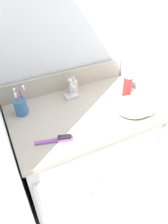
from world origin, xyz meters
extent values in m
plane|color=beige|center=(0.00, 0.00, 0.00)|extent=(6.00, 6.00, 0.00)
cube|color=silver|center=(0.00, 0.34, 1.10)|extent=(1.08, 0.08, 2.20)
cube|color=silver|center=(0.50, 0.00, 1.10)|extent=(0.08, 0.66, 2.20)
cube|color=white|center=(0.00, 0.00, 0.38)|extent=(0.87, 0.54, 0.76)
cube|color=white|center=(-0.21, -0.28, 0.34)|extent=(0.42, 0.02, 0.61)
cube|color=white|center=(0.22, -0.28, 0.60)|extent=(0.38, 0.02, 0.18)
cube|color=silver|center=(-0.08, -0.30, 0.34)|extent=(0.02, 0.02, 0.09)
cube|color=silver|center=(0.22, -0.30, 0.60)|extent=(0.10, 0.02, 0.01)
cube|color=#B2A899|center=(0.00, 0.00, 0.78)|extent=(0.90, 0.58, 0.03)
ellipsoid|color=#A49A8C|center=(0.00, 0.00, 0.68)|extent=(0.37, 0.28, 0.22)
cylinder|color=silver|center=(0.00, 0.00, 0.58)|extent=(0.03, 0.03, 0.01)
cube|color=#B2A899|center=(0.00, 0.28, 0.86)|extent=(0.90, 0.02, 0.14)
cube|color=silver|center=(0.00, 0.17, 0.80)|extent=(0.09, 0.06, 0.02)
cylinder|color=silver|center=(0.00, 0.17, 0.86)|extent=(0.02, 0.02, 0.08)
cylinder|color=silver|center=(0.00, 0.14, 0.90)|extent=(0.02, 0.06, 0.02)
sphere|color=silver|center=(0.00, 0.18, 0.92)|extent=(0.03, 0.03, 0.03)
cylinder|color=teal|center=(-0.34, 0.15, 0.85)|extent=(0.08, 0.08, 0.10)
cylinder|color=purple|center=(-0.31, 0.16, 0.88)|extent=(0.04, 0.02, 0.16)
cube|color=white|center=(-0.30, 0.16, 0.96)|extent=(0.02, 0.02, 0.03)
cylinder|color=green|center=(-0.35, 0.16, 0.88)|extent=(0.02, 0.02, 0.15)
cube|color=white|center=(-0.35, 0.17, 0.95)|extent=(0.01, 0.02, 0.03)
cylinder|color=#D13838|center=(-0.35, 0.13, 0.88)|extent=(0.02, 0.02, 0.15)
cube|color=white|center=(-0.36, 0.12, 0.95)|extent=(0.01, 0.02, 0.03)
cylinder|color=beige|center=(0.03, 0.21, 0.84)|extent=(0.06, 0.06, 0.10)
cylinder|color=silver|center=(0.03, 0.21, 0.90)|extent=(0.03, 0.03, 0.03)
cylinder|color=silver|center=(0.03, 0.19, 0.92)|extent=(0.01, 0.03, 0.01)
cylinder|color=red|center=(0.35, 0.03, 0.86)|extent=(0.06, 0.06, 0.14)
cylinder|color=white|center=(0.35, 0.03, 0.94)|extent=(0.05, 0.05, 0.02)
cube|color=purple|center=(-0.28, -0.15, 0.80)|extent=(0.12, 0.05, 0.01)
cube|color=purple|center=(-0.18, -0.17, 0.80)|extent=(0.09, 0.05, 0.02)
cube|color=black|center=(-0.18, -0.17, 0.82)|extent=(0.07, 0.04, 0.01)
ellipsoid|color=#A8BCA3|center=(0.29, -0.14, 0.84)|extent=(0.24, 0.21, 0.08)
ellipsoid|color=#B0C6AB|center=(0.34, -0.16, 0.82)|extent=(0.14, 0.15, 0.06)
camera|label=1|loc=(-0.44, -0.94, 1.67)|focal=35.00mm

